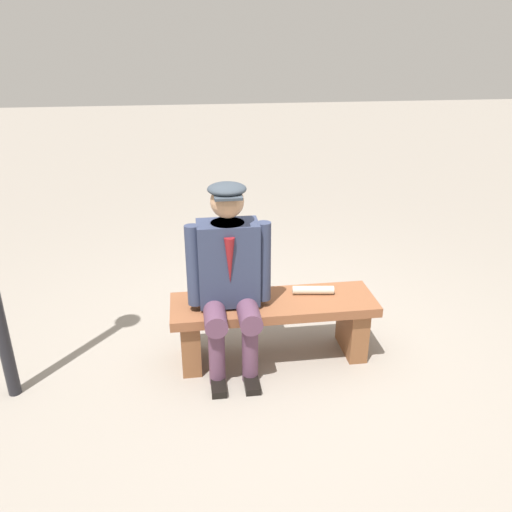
{
  "coord_description": "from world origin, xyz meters",
  "views": [
    {
      "loc": [
        0.56,
        3.15,
        2.19
      ],
      "look_at": [
        0.13,
        0.0,
        0.81
      ],
      "focal_mm": 36.08,
      "sensor_mm": 36.0,
      "label": 1
    }
  ],
  "objects": [
    {
      "name": "seated_man",
      "position": [
        0.31,
        0.06,
        0.72
      ],
      "size": [
        0.57,
        0.56,
        1.33
      ],
      "color": "#2F3853",
      "rests_on": "ground"
    },
    {
      "name": "ground_plane",
      "position": [
        0.0,
        0.0,
        0.0
      ],
      "size": [
        30.0,
        30.0,
        0.0
      ],
      "primitive_type": "plane",
      "color": "gray"
    },
    {
      "name": "rolled_magazine",
      "position": [
        -0.3,
        -0.06,
        0.49
      ],
      "size": [
        0.3,
        0.1,
        0.06
      ],
      "primitive_type": "cylinder",
      "rotation": [
        0.0,
        1.57,
        -0.14
      ],
      "color": "beige",
      "rests_on": "bench"
    },
    {
      "name": "bench",
      "position": [
        0.0,
        0.0,
        0.32
      ],
      "size": [
        1.45,
        0.45,
        0.46
      ],
      "color": "brown",
      "rests_on": "ground"
    }
  ]
}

